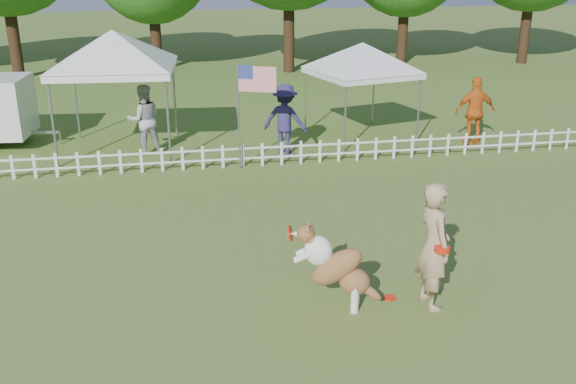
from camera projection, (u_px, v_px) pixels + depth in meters
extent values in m
plane|color=#376720|center=(342.00, 300.00, 9.91)|extent=(120.00, 120.00, 0.00)
imported|color=tan|center=(434.00, 246.00, 9.47)|extent=(0.52, 0.75, 1.97)
cylinder|color=red|center=(390.00, 298.00, 9.96)|extent=(0.23, 0.23, 0.02)
imported|color=#A8A8AD|center=(144.00, 120.00, 17.05)|extent=(1.04, 0.89, 1.87)
imported|color=#2A2652|center=(285.00, 119.00, 17.08)|extent=(1.39, 1.20, 1.87)
imported|color=#D75F19|center=(475.00, 111.00, 17.85)|extent=(1.16, 0.57, 1.92)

